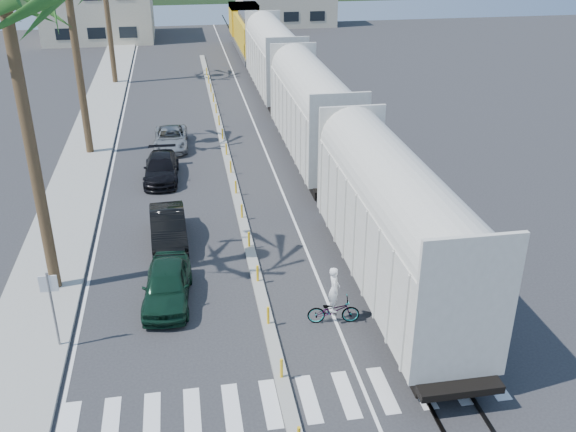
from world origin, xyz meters
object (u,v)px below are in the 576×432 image
object	(u,v)px
street_sign	(51,300)
car_second	(168,227)
car_lead	(167,285)
cyclist	(334,305)

from	to	relation	value
street_sign	car_second	distance (m)	8.34
street_sign	car_second	world-z (taller)	street_sign
car_lead	cyclist	size ratio (longest dim) A/B	1.94
street_sign	car_lead	bearing A→B (deg)	32.31
car_lead	cyclist	bearing A→B (deg)	-17.85
car_second	cyclist	world-z (taller)	cyclist
car_second	street_sign	bearing A→B (deg)	-119.64
car_lead	car_second	distance (m)	4.97
street_sign	car_second	xyz separation A→B (m)	(3.78, 7.33, -1.24)
car_lead	car_second	bearing A→B (deg)	93.80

